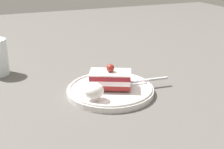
{
  "coord_description": "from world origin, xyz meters",
  "views": [
    {
      "loc": [
        -0.25,
        -0.65,
        0.31
      ],
      "look_at": [
        0.0,
        -0.02,
        0.05
      ],
      "focal_mm": 49.05,
      "sensor_mm": 36.0,
      "label": 1
    }
  ],
  "objects_px": {
    "dessert_plate": "(112,90)",
    "cake_slice": "(112,78)",
    "whipped_cream_dollop": "(94,91)",
    "fork": "(143,81)"
  },
  "relations": [
    {
      "from": "dessert_plate",
      "to": "cake_slice",
      "type": "xyz_separation_m",
      "value": [
        0.0,
        -0.0,
        0.03
      ]
    },
    {
      "from": "whipped_cream_dollop",
      "to": "fork",
      "type": "height_order",
      "value": "whipped_cream_dollop"
    },
    {
      "from": "dessert_plate",
      "to": "cake_slice",
      "type": "distance_m",
      "value": 0.03
    },
    {
      "from": "cake_slice",
      "to": "whipped_cream_dollop",
      "type": "height_order",
      "value": "cake_slice"
    },
    {
      "from": "dessert_plate",
      "to": "fork",
      "type": "bearing_deg",
      "value": -2.3
    },
    {
      "from": "fork",
      "to": "whipped_cream_dollop",
      "type": "bearing_deg",
      "value": -163.3
    },
    {
      "from": "dessert_plate",
      "to": "whipped_cream_dollop",
      "type": "bearing_deg",
      "value": -142.9
    },
    {
      "from": "dessert_plate",
      "to": "whipped_cream_dollop",
      "type": "height_order",
      "value": "whipped_cream_dollop"
    },
    {
      "from": "cake_slice",
      "to": "whipped_cream_dollop",
      "type": "distance_m",
      "value": 0.08
    },
    {
      "from": "cake_slice",
      "to": "fork",
      "type": "xyz_separation_m",
      "value": [
        0.08,
        -0.0,
        -0.02
      ]
    }
  ]
}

